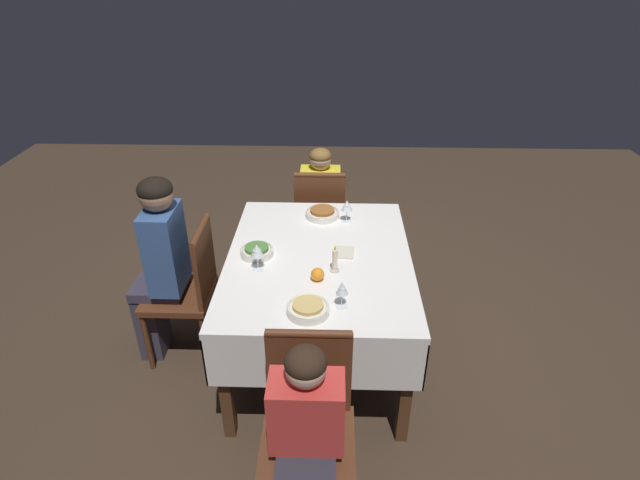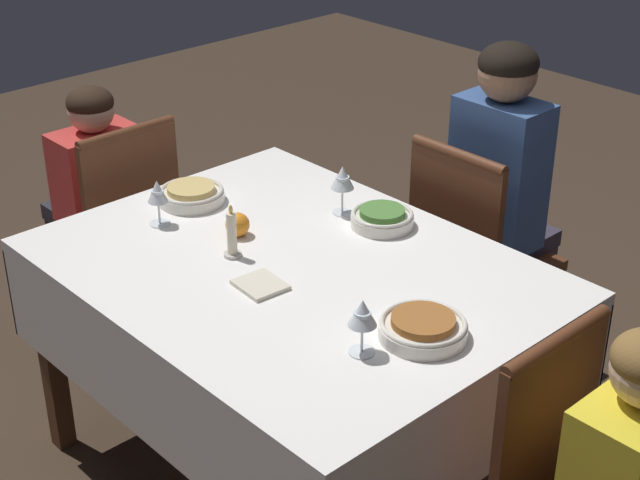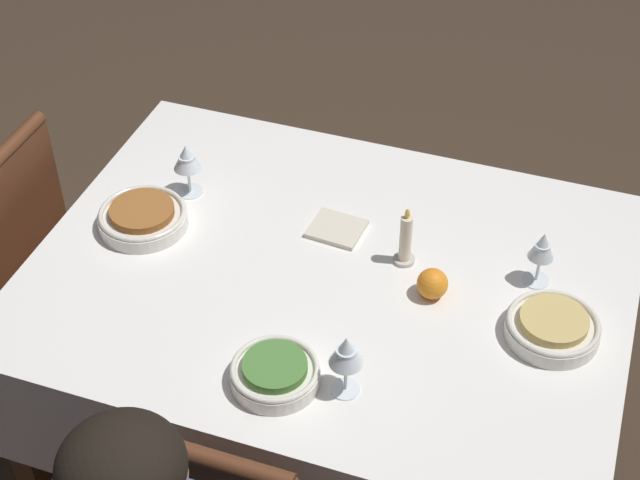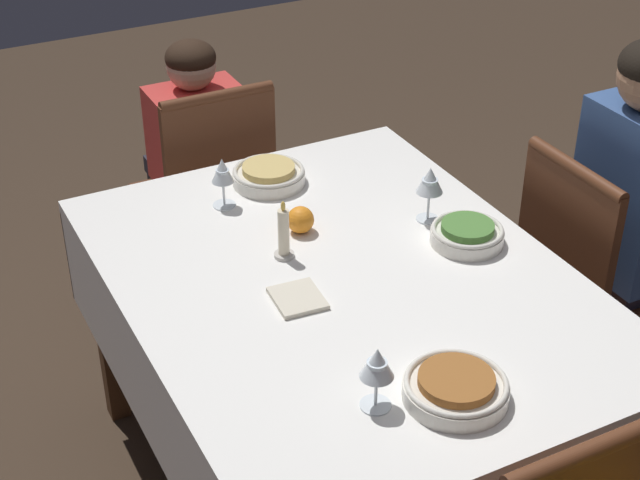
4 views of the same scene
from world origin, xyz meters
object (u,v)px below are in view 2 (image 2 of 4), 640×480
object	(u,v)px
person_child_red	(92,201)
wine_glass_north	(342,179)
bowl_west	(191,194)
wine_glass_west	(158,194)
chair_west	(118,227)
candle_centerpiece	(232,237)
wine_glass_east	(362,315)
napkin_red_folded	(260,285)
bowl_east	(423,327)
orange_fruit	(238,224)
bowl_north	(382,218)
chair_north	(473,252)
dining_table	(293,294)
person_adult_denim	(505,192)

from	to	relation	value
person_child_red	wine_glass_north	size ratio (longest dim) A/B	6.41
bowl_west	wine_glass_west	size ratio (longest dim) A/B	1.44
chair_west	wine_glass_north	size ratio (longest dim) A/B	5.85
candle_centerpiece	chair_west	bearing A→B (deg)	172.49
wine_glass_east	napkin_red_folded	world-z (taller)	wine_glass_east
chair_west	candle_centerpiece	xyz separation A→B (m)	(0.81, -0.11, 0.30)
wine_glass_north	bowl_east	world-z (taller)	wine_glass_north
chair_west	napkin_red_folded	bearing A→B (deg)	80.87
chair_west	wine_glass_north	xyz separation A→B (m)	(0.82, 0.32, 0.36)
wine_glass_east	orange_fruit	distance (m)	0.71
bowl_north	bowl_east	size ratio (longest dim) A/B	0.86
candle_centerpiece	bowl_east	bearing A→B (deg)	7.43
bowl_east	wine_glass_east	size ratio (longest dim) A/B	1.50
chair_north	wine_glass_west	size ratio (longest dim) A/B	6.33
dining_table	chair_west	xyz separation A→B (m)	(-0.96, 0.02, -0.15)
chair_north	bowl_north	bearing A→B (deg)	87.56
dining_table	bowl_north	world-z (taller)	bowl_north
wine_glass_north	bowl_east	size ratio (longest dim) A/B	0.71
bowl_east	bowl_west	size ratio (longest dim) A/B	1.06
chair_west	wine_glass_west	distance (m)	0.62
chair_north	person_adult_denim	distance (m)	0.23
bowl_west	orange_fruit	distance (m)	0.28
dining_table	bowl_east	bearing A→B (deg)	-0.75
candle_centerpiece	chair_north	bearing A→B (deg)	78.85
dining_table	chair_north	distance (m)	0.81
chair_north	wine_glass_west	world-z (taller)	chair_north
wine_glass_west	candle_centerpiece	bearing A→B (deg)	6.62
chair_west	candle_centerpiece	bearing A→B (deg)	82.49
dining_table	wine_glass_west	distance (m)	0.52
chair_west	wine_glass_north	bearing A→B (deg)	111.09
bowl_north	bowl_west	bearing A→B (deg)	-148.57
wine_glass_east	orange_fruit	xyz separation A→B (m)	(-0.68, 0.17, -0.07)
candle_centerpiece	orange_fruit	distance (m)	0.13
person_child_red	dining_table	bearing A→B (deg)	89.19
wine_glass_west	chair_west	bearing A→B (deg)	164.09
bowl_north	wine_glass_west	world-z (taller)	wine_glass_west
wine_glass_east	bowl_east	bearing A→B (deg)	71.45
bowl_north	candle_centerpiece	size ratio (longest dim) A/B	1.18
bowl_west	wine_glass_west	distance (m)	0.19
dining_table	chair_west	size ratio (longest dim) A/B	1.52
bowl_north	chair_north	bearing A→B (deg)	87.56
candle_centerpiece	napkin_red_folded	xyz separation A→B (m)	(0.19, -0.05, -0.06)
bowl_east	bowl_west	world-z (taller)	same
dining_table	bowl_north	distance (m)	0.38
wine_glass_north	wine_glass_west	size ratio (longest dim) A/B	1.08
wine_glass_north	wine_glass_west	xyz separation A→B (m)	(-0.32, -0.46, -0.01)
chair_west	orange_fruit	distance (m)	0.77
bowl_north	wine_glass_north	world-z (taller)	wine_glass_north
bowl_east	orange_fruit	bearing A→B (deg)	179.29
chair_north	wine_glass_east	world-z (taller)	chair_north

